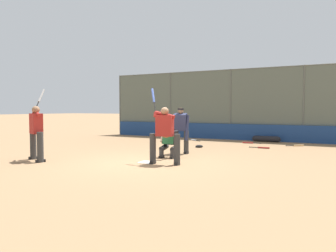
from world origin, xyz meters
TOP-DOWN VIEW (x-y plane):
  - ground_plane at (0.00, 0.00)m, footprint 160.00×160.00m
  - home_plate_marker at (0.00, 0.00)m, footprint 0.43×0.43m
  - backstop_fence at (-0.00, -8.39)m, footprint 14.27×0.08m
  - padding_wall at (0.00, -8.29)m, footprint 13.91×0.18m
  - bleachers_beyond at (-2.08, -10.54)m, footprint 9.93×1.95m
  - batter_at_plate at (-0.62, 0.04)m, footprint 1.11×0.58m
  - catcher_behind_plate at (-0.14, -1.17)m, footprint 0.62×0.72m
  - umpire_home at (-0.07, -2.20)m, footprint 0.66×0.45m
  - batter_on_deck at (3.19, 1.30)m, footprint 0.90×0.96m
  - spare_bat_near_backstop at (-2.32, -5.13)m, footprint 0.81×0.11m
  - spare_bat_by_padding at (1.38, -6.81)m, footprint 0.72×0.52m
  - spare_bat_third_base_side at (-1.40, -6.79)m, footprint 0.86×0.13m
  - spare_bat_first_base_side at (-3.48, -6.64)m, footprint 0.68×0.53m
  - fielding_glove_on_dirt at (0.05, -4.23)m, footprint 0.31×0.23m
  - equipment_bag_dugout_side at (-1.94, -7.93)m, footprint 1.35×0.29m

SIDE VIEW (x-z plane):
  - ground_plane at x=0.00m, z-range 0.00..0.00m
  - home_plate_marker at x=0.00m, z-range 0.00..0.01m
  - spare_bat_third_base_side at x=-1.40m, z-range 0.00..0.07m
  - spare_bat_near_backstop at x=-2.32m, z-range 0.00..0.07m
  - spare_bat_by_padding at x=1.38m, z-range 0.00..0.07m
  - spare_bat_first_base_side at x=-3.48m, z-range 0.00..0.07m
  - fielding_glove_on_dirt at x=0.05m, z-range 0.00..0.11m
  - equipment_bag_dugout_side at x=-1.94m, z-range 0.00..0.29m
  - bleachers_beyond at x=-2.08m, z-range -0.20..0.96m
  - padding_wall at x=0.00m, z-range 0.00..0.82m
  - catcher_behind_plate at x=-0.14m, z-range 0.02..1.17m
  - umpire_home at x=-0.07m, z-range 0.06..1.70m
  - batter_at_plate at x=-0.62m, z-range -0.21..2.01m
  - batter_on_deck at x=3.19m, z-range -0.21..2.05m
  - backstop_fence at x=0.00m, z-range 0.09..3.76m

